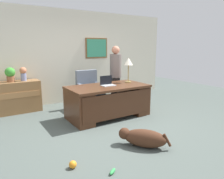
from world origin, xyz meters
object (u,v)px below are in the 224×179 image
Objects in this scene: person_standing at (116,75)px; vase_with_flowers at (23,73)px; armchair at (89,91)px; dog_lying at (143,138)px; dog_toy_bone at (113,171)px; potted_plant at (10,74)px; credenza at (11,98)px; dog_toy_ball at (73,164)px; laptop at (107,83)px; desk at (109,100)px; desk_lamp at (128,63)px.

person_standing is 4.81× the size of vase_with_flowers.
armchair is 1.37× the size of dog_lying.
potted_plant is at bearing 101.40° from dog_toy_bone.
credenza is 1.99m from armchair.
armchair is at bearing -19.74° from potted_plant.
armchair is at bearing 58.68° from dog_toy_ball.
vase_with_flowers is (-1.58, 1.50, 0.18)m from laptop.
desk is at bearing 78.79° from dog_lying.
credenza is at bearing 116.78° from dog_lying.
desk_lamp is at bearing 49.05° from dog_toy_bone.
laptop reaches higher than credenza.
dog_toy_bone is at bearing -83.36° from vase_with_flowers.
desk is 1.09m from desk_lamp.
vase_with_flowers is 3.70m from dog_toy_bone.
desk is 2.51m from potted_plant.
person_standing is (0.71, 0.78, 0.45)m from desk.
desk_lamp reaches higher than desk.
credenza is (-1.92, 1.57, -0.01)m from desk.
armchair is 2.01m from potted_plant.
potted_plant is (-0.30, 0.00, 0.01)m from vase_with_flowers.
desk reaches higher than dog_toy_bone.
vase_with_flowers is 0.30m from potted_plant.
desk reaches higher than dog_toy_ball.
armchair reaches higher than desk.
armchair is at bearing 68.91° from dog_toy_bone.
desk_lamp is 5.80× the size of dog_toy_ball.
armchair is 2.84× the size of potted_plant.
dog_lying is at bearing -119.70° from desk_lamp.
laptop is 2.48m from dog_toy_bone.
vase_with_flowers is at bearing 160.91° from person_standing.
dog_lying is 2.07× the size of potted_plant.
credenza is 1.90× the size of dog_lying.
laptop is 2.08× the size of dog_toy_bone.
potted_plant reaches higher than dog_toy_bone.
laptop is at bearing -86.53° from armchair.
dog_toy_ball is (-1.56, -1.58, -0.36)m from desk.
dog_toy_ball is (-2.25, -1.73, -1.19)m from desk_lamp.
vase_with_flowers is at bearing 156.74° from armchair.
dog_lying is (-0.27, -2.52, -0.31)m from armchair.
potted_plant is 3.30m from dog_toy_ball.
dog_toy_ball is at bearing -84.30° from potted_plant.
laptop is 0.92× the size of vase_with_flowers.
desk_lamp is (0.69, 0.15, 0.83)m from desk.
dog_toy_bone is at bearing -78.60° from potted_plant.
person_standing is at bearing -16.70° from credenza.
armchair reaches higher than credenza.
desk is 0.40m from laptop.
dog_toy_ball is at bearing -133.66° from laptop.
dog_lying is at bearing -96.14° from armchair.
desk_lamp is (0.73, -0.76, 0.78)m from armchair.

